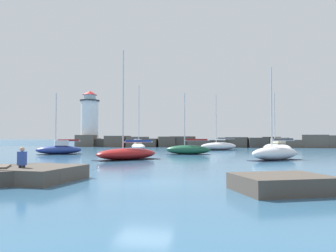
# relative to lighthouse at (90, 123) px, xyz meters

# --- Properties ---
(ground_plane) EXTENTS (600.00, 600.00, 0.00)m
(ground_plane) POSITION_rel_lighthouse_xyz_m (26.08, -54.11, -5.28)
(ground_plane) COLOR #336084
(open_sea_beyond) EXTENTS (400.00, 116.00, 0.01)m
(open_sea_beyond) POSITION_rel_lighthouse_xyz_m (26.08, 58.97, -5.28)
(open_sea_beyond) COLOR #235175
(open_sea_beyond) RESTS_ON ground
(breakwater_jetty) EXTENTS (58.30, 6.27, 2.52)m
(breakwater_jetty) POSITION_rel_lighthouse_xyz_m (28.41, -1.06, -4.24)
(breakwater_jetty) COLOR brown
(breakwater_jetty) RESTS_ON ground
(lighthouse) EXTENTS (5.09, 5.09, 12.35)m
(lighthouse) POSITION_rel_lighthouse_xyz_m (0.00, 0.00, 0.00)
(lighthouse) COLOR gray
(lighthouse) RESTS_ON ground
(foreground_rocks) EXTENTS (16.54, 5.77, 0.76)m
(foreground_rocks) POSITION_rel_lighthouse_xyz_m (22.83, -54.82, -4.95)
(foreground_rocks) COLOR #4C443D
(foreground_rocks) RESTS_ON ground
(sailboat_moored_0) EXTENTS (4.35, 6.10, 10.29)m
(sailboat_moored_0) POSITION_rel_lighthouse_xyz_m (15.98, -17.78, -4.64)
(sailboat_moored_0) COLOR white
(sailboat_moored_0) RESTS_ON ground
(sailboat_moored_1) EXTENTS (5.34, 5.06, 8.31)m
(sailboat_moored_1) POSITION_rel_lighthouse_xyz_m (34.09, -38.06, -4.64)
(sailboat_moored_1) COLOR white
(sailboat_moored_1) RESTS_ON ground
(sailboat_moored_2) EXTENTS (3.99, 6.35, 7.82)m
(sailboat_moored_2) POSITION_rel_lighthouse_xyz_m (36.19, -25.00, -4.57)
(sailboat_moored_2) COLOR white
(sailboat_moored_2) RESTS_ON ground
(sailboat_moored_4) EXTENTS (5.47, 4.51, 7.34)m
(sailboat_moored_4) POSITION_rel_lighthouse_xyz_m (10.09, -32.10, -4.66)
(sailboat_moored_4) COLOR navy
(sailboat_moored_4) RESTS_ON ground
(sailboat_moored_5) EXTENTS (5.82, 6.37, 9.98)m
(sailboat_moored_5) POSITION_rel_lighthouse_xyz_m (20.89, -39.75, -4.72)
(sailboat_moored_5) COLOR maroon
(sailboat_moored_5) RESTS_ON ground
(sailboat_moored_6) EXTENTS (6.50, 5.45, 8.73)m
(sailboat_moored_6) POSITION_rel_lighthouse_xyz_m (28.70, -16.46, -4.65)
(sailboat_moored_6) COLOR white
(sailboat_moored_6) RESTS_ON ground
(sailboat_moored_7) EXTENTS (5.38, 1.88, 7.32)m
(sailboat_moored_7) POSITION_rel_lighthouse_xyz_m (25.34, -29.79, -4.70)
(sailboat_moored_7) COLOR #195138
(sailboat_moored_7) RESTS_ON ground
(person_on_rocks) EXTENTS (0.36, 0.22, 1.62)m
(person_on_rocks) POSITION_rel_lighthouse_xyz_m (20.57, -54.97, -4.38)
(person_on_rocks) COLOR #282833
(person_on_rocks) RESTS_ON ground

